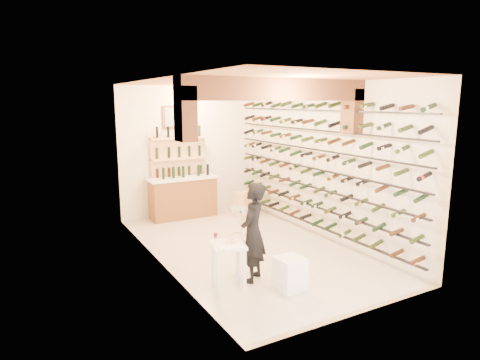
% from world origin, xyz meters
% --- Properties ---
extents(ground, '(6.00, 6.00, 0.00)m').
position_xyz_m(ground, '(0.00, 0.00, 0.00)').
color(ground, beige).
rests_on(ground, ground).
extents(room_shell, '(3.52, 6.02, 3.21)m').
position_xyz_m(room_shell, '(0.00, -0.26, 2.25)').
color(room_shell, silver).
rests_on(room_shell, ground).
extents(wine_rack, '(0.32, 5.70, 2.56)m').
position_xyz_m(wine_rack, '(1.53, 0.00, 1.55)').
color(wine_rack, black).
rests_on(wine_rack, ground).
extents(back_counter, '(1.70, 0.62, 1.29)m').
position_xyz_m(back_counter, '(-0.30, 2.65, 0.53)').
color(back_counter, brown).
rests_on(back_counter, ground).
extents(back_shelving, '(1.40, 0.31, 2.73)m').
position_xyz_m(back_shelving, '(-0.30, 2.89, 1.17)').
color(back_shelving, '#DDAD7C').
rests_on(back_shelving, ground).
extents(tasting_table, '(0.60, 0.60, 0.87)m').
position_xyz_m(tasting_table, '(-1.17, -1.43, 0.59)').
color(tasting_table, white).
rests_on(tasting_table, ground).
extents(white_stool, '(0.42, 0.42, 0.50)m').
position_xyz_m(white_stool, '(-0.35, -1.91, 0.25)').
color(white_stool, white).
rests_on(white_stool, ground).
extents(person, '(0.69, 0.67, 1.60)m').
position_xyz_m(person, '(-0.68, -1.36, 0.80)').
color(person, black).
rests_on(person, ground).
extents(chrome_barstool, '(0.39, 0.39, 0.76)m').
position_xyz_m(chrome_barstool, '(-0.06, 0.21, 0.44)').
color(chrome_barstool, silver).
rests_on(chrome_barstool, ground).
extents(crate_lower, '(0.67, 0.59, 0.34)m').
position_xyz_m(crate_lower, '(1.10, 1.97, 0.17)').
color(crate_lower, tan).
rests_on(crate_lower, ground).
extents(crate_upper, '(0.56, 0.45, 0.29)m').
position_xyz_m(crate_upper, '(1.10, 1.97, 0.48)').
color(crate_upper, tan).
rests_on(crate_upper, crate_lower).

